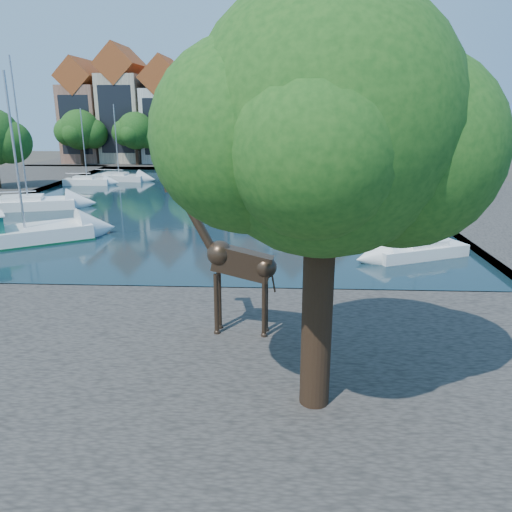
{
  "coord_description": "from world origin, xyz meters",
  "views": [
    {
      "loc": [
        6.49,
        -21.03,
        8.18
      ],
      "look_at": [
        5.57,
        -2.0,
        2.56
      ],
      "focal_mm": 35.0,
      "sensor_mm": 36.0,
      "label": 1
    }
  ],
  "objects": [
    {
      "name": "near_quay",
      "position": [
        0.0,
        -7.0,
        0.25
      ],
      "size": [
        50.0,
        14.0,
        0.5
      ],
      "primitive_type": "cube",
      "color": "#4A4540",
      "rests_on": "ground"
    },
    {
      "name": "ground",
      "position": [
        0.0,
        0.0,
        0.0
      ],
      "size": [
        160.0,
        160.0,
        0.0
      ],
      "primitive_type": "plane",
      "color": "#38332B",
      "rests_on": "ground"
    },
    {
      "name": "townhouse_west_inner",
      "position": [
        -10.5,
        55.99,
        7.35
      ],
      "size": [
        6.43,
        9.18,
        15.15
      ],
      "color": "silver",
      "rests_on": "far_quay"
    },
    {
      "name": "sailboat_left_c",
      "position": [
        -14.71,
        19.57,
        0.7
      ],
      "size": [
        8.05,
        4.76,
        12.16
      ],
      "color": "white",
      "rests_on": "water_basin"
    },
    {
      "name": "sailboat_left_d",
      "position": [
        -15.0,
        33.59,
        0.61
      ],
      "size": [
        5.01,
        1.95,
        8.21
      ],
      "color": "white",
      "rests_on": "water_basin"
    },
    {
      "name": "townhouse_east_mid",
      "position": [
        8.5,
        55.99,
        8.1
      ],
      "size": [
        6.43,
        9.18,
        16.65
      ],
      "color": "beige",
      "rests_on": "far_quay"
    },
    {
      "name": "sailboat_right_b",
      "position": [
        15.0,
        17.49,
        0.57
      ],
      "size": [
        6.56,
        4.01,
        9.63
      ],
      "color": "navy",
      "rests_on": "water_basin"
    },
    {
      "name": "far_tree_far_west",
      "position": [
        -21.9,
        50.49,
        5.18
      ],
      "size": [
        7.28,
        5.6,
        7.68
      ],
      "color": "#332114",
      "rests_on": "far_quay"
    },
    {
      "name": "far_quay",
      "position": [
        0.0,
        56.0,
        0.25
      ],
      "size": [
        60.0,
        16.0,
        0.5
      ],
      "primitive_type": "cube",
      "color": "#4A4540",
      "rests_on": "ground"
    },
    {
      "name": "far_tree_mid_west",
      "position": [
        -5.89,
        50.49,
        5.29
      ],
      "size": [
        7.8,
        6.0,
        8.0
      ],
      "color": "#332114",
      "rests_on": "far_quay"
    },
    {
      "name": "townhouse_center",
      "position": [
        -4.0,
        55.99,
        8.36
      ],
      "size": [
        5.44,
        9.18,
        16.93
      ],
      "color": "brown",
      "rests_on": "far_quay"
    },
    {
      "name": "sailboat_right_c",
      "position": [
        15.0,
        22.07,
        0.66
      ],
      "size": [
        6.58,
        3.73,
        9.58
      ],
      "color": "silver",
      "rests_on": "water_basin"
    },
    {
      "name": "sailboat_right_d",
      "position": [
        15.0,
        40.0,
        0.58
      ],
      "size": [
        5.15,
        3.09,
        8.52
      ],
      "color": "white",
      "rests_on": "water_basin"
    },
    {
      "name": "far_tree_far_east",
      "position": [
        18.09,
        50.49,
        5.08
      ],
      "size": [
        6.76,
        5.2,
        7.36
      ],
      "color": "#332114",
      "rests_on": "far_quay"
    },
    {
      "name": "far_tree_east",
      "position": [
        10.11,
        50.49,
        5.24
      ],
      "size": [
        7.54,
        5.8,
        7.84
      ],
      "color": "#332114",
      "rests_on": "far_quay"
    },
    {
      "name": "water_basin",
      "position": [
        0.0,
        24.0,
        0.04
      ],
      "size": [
        38.0,
        50.0,
        0.08
      ],
      "primitive_type": "cube",
      "color": "black",
      "rests_on": "ground"
    },
    {
      "name": "far_tree_mid_east",
      "position": [
        2.1,
        50.49,
        5.13
      ],
      "size": [
        7.02,
        5.4,
        7.52
      ],
      "color": "#332114",
      "rests_on": "far_quay"
    },
    {
      "name": "townhouse_west_mid",
      "position": [
        -17.0,
        55.99,
        8.23
      ],
      "size": [
        5.94,
        9.18,
        16.79
      ],
      "color": "#BAAD8F",
      "rests_on": "far_quay"
    },
    {
      "name": "giraffe_statue",
      "position": [
        4.94,
        -4.65,
        3.12
      ],
      "size": [
        3.74,
        0.79,
        5.34
      ],
      "color": "#37281B",
      "rests_on": "near_quay"
    },
    {
      "name": "sailboat_left_e",
      "position": [
        -12.49,
        37.04,
        0.59
      ],
      "size": [
        6.43,
        2.9,
        8.65
      ],
      "color": "silver",
      "rests_on": "water_basin"
    },
    {
      "name": "right_quay",
      "position": [
        25.0,
        24.0,
        0.25
      ],
      "size": [
        14.0,
        52.0,
        0.5
      ],
      "primitive_type": "cube",
      "color": "#4A4540",
      "rests_on": "ground"
    },
    {
      "name": "townhouse_east_end",
      "position": [
        15.0,
        55.99,
        7.11
      ],
      "size": [
        5.44,
        9.18,
        14.43
      ],
      "color": "brown",
      "rests_on": "far_quay"
    },
    {
      "name": "townhouse_west_end",
      "position": [
        -23.0,
        55.99,
        7.36
      ],
      "size": [
        5.44,
        9.18,
        14.93
      ],
      "color": "#92634F",
      "rests_on": "far_quay"
    },
    {
      "name": "townhouse_east_inner",
      "position": [
        2.0,
        55.99,
        7.73
      ],
      "size": [
        5.94,
        9.18,
        15.79
      ],
      "color": "tan",
      "rests_on": "far_quay"
    },
    {
      "name": "far_tree_west",
      "position": [
        -13.91,
        50.49,
        5.08
      ],
      "size": [
        6.76,
        5.2,
        7.36
      ],
      "color": "#332114",
      "rests_on": "far_quay"
    },
    {
      "name": "plane_tree",
      "position": [
        7.62,
        -9.01,
        7.67
      ],
      "size": [
        8.32,
        6.4,
        10.62
      ],
      "color": "#332114",
      "rests_on": "near_quay"
    },
    {
      "name": "sailboat_right_a",
      "position": [
        14.4,
        6.73,
        0.6
      ],
      "size": [
        5.97,
        4.09,
        10.19
      ],
      "color": "white",
      "rests_on": "water_basin"
    }
  ]
}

